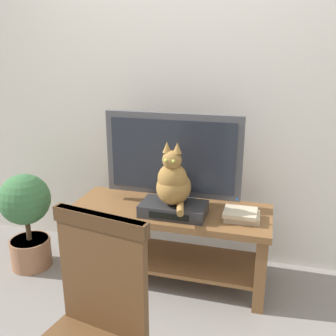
{
  "coord_description": "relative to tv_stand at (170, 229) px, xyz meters",
  "views": [
    {
      "loc": [
        0.6,
        -1.65,
        1.57
      ],
      "look_at": [
        -0.02,
        0.57,
        0.84
      ],
      "focal_mm": 40.34,
      "sensor_mm": 36.0,
      "label": 1
    }
  ],
  "objects": [
    {
      "name": "back_wall",
      "position": [
        0.02,
        0.45,
        1.02
      ],
      "size": [
        7.0,
        0.12,
        2.8
      ],
      "primitive_type": "cube",
      "color": "silver",
      "rests_on": "ground"
    },
    {
      "name": "media_box",
      "position": [
        0.05,
        -0.09,
        0.2
      ],
      "size": [
        0.43,
        0.24,
        0.08
      ],
      "color": "#2D2D30",
      "rests_on": "tv_stand"
    },
    {
      "name": "book_stack",
      "position": [
        0.48,
        -0.05,
        0.19
      ],
      "size": [
        0.23,
        0.19,
        0.06
      ],
      "color": "beige",
      "rests_on": "tv_stand"
    },
    {
      "name": "tv",
      "position": [
        0.0,
        0.07,
        0.5
      ],
      "size": [
        0.92,
        0.2,
        0.64
      ],
      "color": "#4C4C51",
      "rests_on": "tv_stand"
    },
    {
      "name": "wooden_chair",
      "position": [
        0.01,
        -1.2,
        0.18
      ],
      "size": [
        0.48,
        0.48,
        0.98
      ],
      "color": "brown",
      "rests_on": "ground"
    },
    {
      "name": "cat",
      "position": [
        0.05,
        -0.11,
        0.39
      ],
      "size": [
        0.22,
        0.33,
        0.42
      ],
      "color": "olive",
      "rests_on": "media_box"
    },
    {
      "name": "potted_plant",
      "position": [
        -1.04,
        -0.14,
        0.04
      ],
      "size": [
        0.37,
        0.37,
        0.72
      ],
      "color": "#9E6B4C",
      "rests_on": "ground"
    },
    {
      "name": "tv_stand",
      "position": [
        0.0,
        0.0,
        0.0
      ],
      "size": [
        1.35,
        0.52,
        0.53
      ],
      "color": "brown",
      "rests_on": "ground"
    }
  ]
}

